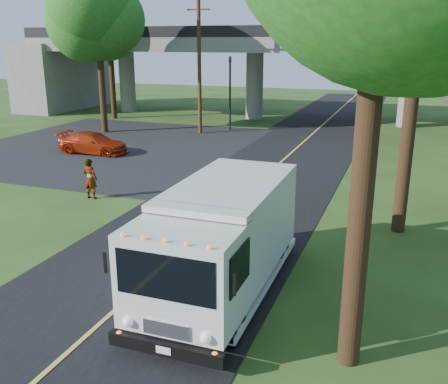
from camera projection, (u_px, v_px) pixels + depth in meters
The scene contains 12 objects.
ground at pixel (90, 334), 11.08m from camera, with size 120.00×120.00×0.00m, color #253D15.
road at pixel (236, 202), 20.05m from camera, with size 7.00×90.00×0.02m, color black.
parking_lot at pixel (111, 146), 30.89m from camera, with size 16.00×18.00×0.01m, color black.
lane_line at pixel (236, 202), 20.05m from camera, with size 0.12×90.00×0.01m, color gold.
overpass at pixel (329, 63), 38.47m from camera, with size 54.00×10.00×7.30m.
traffic_signal at pixel (230, 85), 35.47m from camera, with size 0.18×0.22×5.20m.
utility_pole at pixel (199, 66), 33.77m from camera, with size 1.60×0.26×9.00m.
tree_left_lot at pixel (98, 14), 32.96m from camera, with size 5.60×5.50×10.50m.
tree_left_far at pixel (110, 25), 39.47m from camera, with size 5.26×5.16×9.89m.
step_van at pixel (222, 237), 12.48m from camera, with size 2.50×6.69×2.80m.
red_sedan at pixel (93, 143), 28.66m from camera, with size 1.68×4.14×1.20m, color #A12309.
pedestrian at pixel (90, 179), 20.34m from camera, with size 0.61×0.40×1.68m, color gray.
Camera 1 is at (6.16, -8.05, 6.24)m, focal length 40.00 mm.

